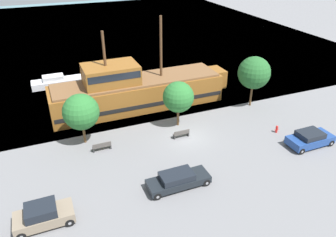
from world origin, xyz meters
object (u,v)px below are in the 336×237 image
pirate_ship (136,90)px  moored_boat_dockside (57,82)px  parked_car_curb_front (43,215)px  parked_car_curb_mid (310,139)px  bench_promenade_east (181,134)px  parked_car_curb_rear (178,180)px  bench_promenade_west (102,146)px  fire_hydrant (277,129)px

pirate_ship → moored_boat_dockside: 12.51m
parked_car_curb_front → parked_car_curb_mid: (23.67, 0.73, -0.05)m
bench_promenade_east → moored_boat_dockside: bearing=118.7°
parked_car_curb_front → parked_car_curb_mid: bearing=1.8°
moored_boat_dockside → bench_promenade_east: 20.40m
parked_car_curb_rear → bench_promenade_west: (-4.40, 7.19, -0.21)m
parked_car_curb_front → bench_promenade_east: bearing=26.4°
pirate_ship → fire_hydrant: size_ratio=26.96×
fire_hydrant → bench_promenade_west: bench_promenade_west is taller
parked_car_curb_front → bench_promenade_east: size_ratio=2.45×
moored_boat_dockside → parked_car_curb_front: 24.63m
bench_promenade_east → parked_car_curb_mid: bearing=-28.8°
parked_car_curb_front → parked_car_curb_rear: bearing=0.4°
parked_car_curb_rear → fire_hydrant: size_ratio=6.48×
pirate_ship → parked_car_curb_front: pirate_ship is taller
parked_car_curb_front → bench_promenade_west: parked_car_curb_front is taller
pirate_ship → parked_car_curb_mid: 18.83m
parked_car_curb_rear → bench_promenade_west: 8.43m
parked_car_curb_rear → moored_boat_dockside: bearing=105.1°
parked_car_curb_mid → bench_promenade_east: 12.02m
bench_promenade_west → fire_hydrant: bearing=-11.8°
moored_boat_dockside → bench_promenade_west: bearing=-82.8°
moored_boat_dockside → fire_hydrant: size_ratio=8.54×
parked_car_curb_front → bench_promenade_east: parked_car_curb_front is taller
fire_hydrant → moored_boat_dockside: bearing=132.6°
bench_promenade_east → bench_promenade_west: size_ratio=0.94×
parked_car_curb_mid → bench_promenade_west: 19.29m
parked_car_curb_front → fire_hydrant: (22.34, 3.76, -0.35)m
parked_car_curb_mid → bench_promenade_west: (-18.15, 6.53, -0.28)m
fire_hydrant → bench_promenade_east: (-9.20, 2.75, 0.02)m
moored_boat_dockside → bench_promenade_east: (9.80, -17.89, -0.14)m
pirate_ship → parked_car_curb_front: (-11.15, -14.73, -1.24)m
fire_hydrant → bench_promenade_east: bearing=163.3°
parked_car_curb_front → fire_hydrant: size_ratio=5.08×
parked_car_curb_mid → parked_car_curb_rear: (-13.75, -0.65, -0.08)m
parked_car_curb_front → pirate_ship: bearing=52.9°
parked_car_curb_front → bench_promenade_east: 14.67m
pirate_ship → bench_promenade_east: 8.60m
moored_boat_dockside → parked_car_curb_rear: 25.21m
pirate_ship → moored_boat_dockside: pirate_ship is taller
bench_promenade_east → pirate_ship: bearing=103.6°
fire_hydrant → parked_car_curb_front: bearing=-170.4°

